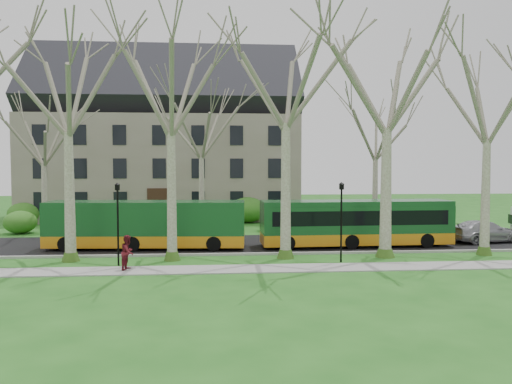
# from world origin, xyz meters

# --- Properties ---
(ground) EXTENTS (120.00, 120.00, 0.00)m
(ground) POSITION_xyz_m (0.00, 0.00, 0.00)
(ground) COLOR #225E1B
(ground) RESTS_ON ground
(sidewalk) EXTENTS (70.00, 2.00, 0.06)m
(sidewalk) POSITION_xyz_m (0.00, -2.50, 0.03)
(sidewalk) COLOR gray
(sidewalk) RESTS_ON ground
(road) EXTENTS (80.00, 8.00, 0.06)m
(road) POSITION_xyz_m (0.00, 5.50, 0.03)
(road) COLOR black
(road) RESTS_ON ground
(curb) EXTENTS (80.00, 0.25, 0.14)m
(curb) POSITION_xyz_m (0.00, 1.50, 0.07)
(curb) COLOR #A5A39E
(curb) RESTS_ON ground
(building) EXTENTS (26.50, 12.20, 16.00)m
(building) POSITION_xyz_m (-6.00, 24.00, 8.07)
(building) COLOR slate
(building) RESTS_ON ground
(tree_row_verge) EXTENTS (49.00, 7.00, 14.00)m
(tree_row_verge) POSITION_xyz_m (0.00, 0.30, 7.00)
(tree_row_verge) COLOR gray
(tree_row_verge) RESTS_ON ground
(tree_row_far) EXTENTS (33.00, 7.00, 12.00)m
(tree_row_far) POSITION_xyz_m (-1.33, 11.00, 6.00)
(tree_row_far) COLOR gray
(tree_row_far) RESTS_ON ground
(lamp_row) EXTENTS (36.22, 0.22, 4.30)m
(lamp_row) POSITION_xyz_m (-0.00, -1.00, 2.57)
(lamp_row) COLOR black
(lamp_row) RESTS_ON ground
(hedges) EXTENTS (30.60, 8.60, 2.00)m
(hedges) POSITION_xyz_m (-4.67, 14.00, 1.00)
(hedges) COLOR #2A621C
(hedges) RESTS_ON ground
(bus_lead) EXTENTS (12.48, 3.36, 3.09)m
(bus_lead) POSITION_xyz_m (-5.23, 4.07, 1.60)
(bus_lead) COLOR #144920
(bus_lead) RESTS_ON road
(bus_follow) EXTENTS (12.34, 2.91, 3.07)m
(bus_follow) POSITION_xyz_m (8.20, 3.93, 1.59)
(bus_follow) COLOR #144920
(bus_follow) RESTS_ON road
(sedan) EXTENTS (5.36, 2.97, 1.47)m
(sedan) POSITION_xyz_m (17.46, 4.87, 0.80)
(sedan) COLOR #A5A5A9
(sedan) RESTS_ON road
(pedestrian_b) EXTENTS (0.84, 0.98, 1.75)m
(pedestrian_b) POSITION_xyz_m (-5.27, -2.29, 0.94)
(pedestrian_b) COLOR maroon
(pedestrian_b) RESTS_ON sidewalk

